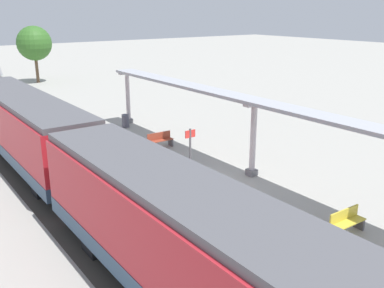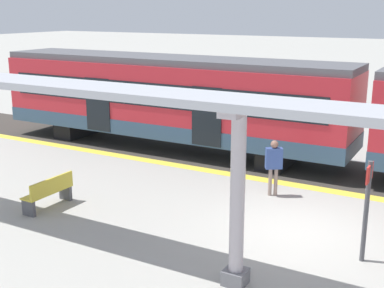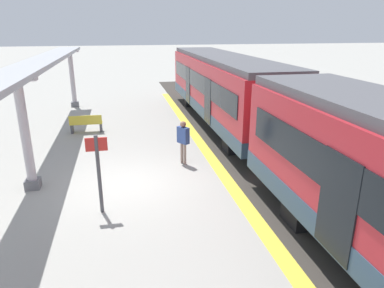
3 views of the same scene
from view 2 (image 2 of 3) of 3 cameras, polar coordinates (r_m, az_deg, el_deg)
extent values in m
plane|color=#9F9C95|center=(12.75, 11.44, -9.43)|extent=(176.00, 176.00, 0.00)
cube|color=yellow|center=(15.62, 15.09, -5.05)|extent=(0.44, 31.10, 0.01)
cube|color=#38332D|center=(17.31, 16.59, -3.22)|extent=(3.20, 43.10, 0.01)
cube|color=red|center=(19.31, -2.66, 5.14)|extent=(2.60, 13.86, 2.60)
cube|color=#2F4964|center=(19.50, -2.62, 2.17)|extent=(2.63, 13.88, 0.55)
cube|color=#515156|center=(19.12, -2.71, 9.34)|extent=(2.39, 13.86, 0.24)
cube|color=black|center=(18.17, -4.86, 5.49)|extent=(0.03, 12.75, 0.84)
cube|color=black|center=(19.63, -10.45, 4.32)|extent=(0.04, 1.10, 2.00)
cube|color=black|center=(17.10, 1.62, 3.04)|extent=(0.04, 1.10, 2.00)
cube|color=black|center=(17.79, 9.65, -1.25)|extent=(2.21, 0.90, 0.64)
cube|color=black|center=(22.24, -12.38, 1.83)|extent=(2.21, 0.90, 0.64)
cube|color=slate|center=(10.26, 4.86, -14.51)|extent=(0.44, 0.44, 0.30)
cylinder|color=#B5ACB2|center=(9.56, 5.08, -5.68)|extent=(0.28, 0.28, 3.06)
cube|color=#B5ACB2|center=(9.13, 5.31, 3.72)|extent=(1.10, 0.36, 0.12)
cube|color=#A8AAB2|center=(9.07, 5.82, 4.53)|extent=(1.20, 25.17, 0.16)
cube|color=gold|center=(14.26, -15.81, -5.15)|extent=(1.51, 0.47, 0.04)
cube|color=gold|center=(14.06, -15.33, -4.45)|extent=(1.50, 0.09, 0.40)
cube|color=#4C4C51|center=(13.92, -17.72, -6.81)|extent=(0.11, 0.40, 0.42)
cube|color=#4C4C51|center=(14.78, -13.89, -5.26)|extent=(0.11, 0.40, 0.42)
cylinder|color=#4C4C51|center=(11.27, 18.80, -7.19)|extent=(0.10, 0.10, 2.20)
cube|color=red|center=(10.99, 19.17, -3.07)|extent=(0.56, 0.04, 0.36)
cylinder|color=gray|center=(14.82, 9.31, -4.18)|extent=(0.10, 0.10, 0.80)
cylinder|color=gray|center=(14.79, 8.69, -4.20)|extent=(0.10, 0.10, 0.80)
cube|color=#334A89|center=(14.59, 9.11, -1.58)|extent=(0.43, 0.51, 0.60)
sphere|color=#865D4C|center=(14.49, 9.17, -0.03)|extent=(0.22, 0.22, 0.22)
camera|label=1|loc=(27.86, -10.16, 19.34)|focal=40.34mm
camera|label=3|loc=(13.22, 62.68, 5.47)|focal=32.79mm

